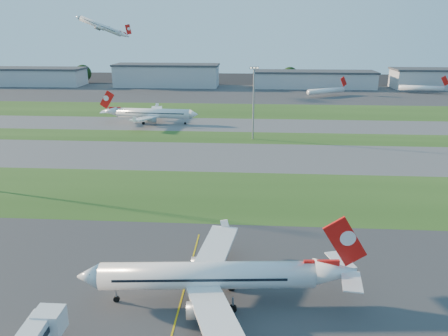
# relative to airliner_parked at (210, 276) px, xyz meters

# --- Properties ---
(grass_strip_a) EXTENTS (300.00, 34.00, 0.01)m
(grass_strip_a) POSITION_rel_airliner_parked_xyz_m (-9.30, 43.38, -4.21)
(grass_strip_a) COLOR #224416
(grass_strip_a) RESTS_ON ground
(taxiway_a) EXTENTS (300.00, 32.00, 0.01)m
(taxiway_a) POSITION_rel_airliner_parked_xyz_m (-9.30, 76.38, -4.21)
(taxiway_a) COLOR #515154
(taxiway_a) RESTS_ON ground
(grass_strip_b) EXTENTS (300.00, 18.00, 0.01)m
(grass_strip_b) POSITION_rel_airliner_parked_xyz_m (-9.30, 101.38, -4.21)
(grass_strip_b) COLOR #224416
(grass_strip_b) RESTS_ON ground
(taxiway_b) EXTENTS (300.00, 26.00, 0.01)m
(taxiway_b) POSITION_rel_airliner_parked_xyz_m (-9.30, 123.38, -4.21)
(taxiway_b) COLOR #515154
(taxiway_b) RESTS_ON ground
(grass_strip_c) EXTENTS (300.00, 40.00, 0.01)m
(grass_strip_c) POSITION_rel_airliner_parked_xyz_m (-9.30, 156.38, -4.21)
(grass_strip_c) COLOR #224416
(grass_strip_c) RESTS_ON ground
(apron_far) EXTENTS (400.00, 80.00, 0.01)m
(apron_far) POSITION_rel_airliner_parked_xyz_m (-9.30, 216.38, -4.21)
(apron_far) COLOR #333335
(apron_far) RESTS_ON ground
(airliner_parked) EXTENTS (38.44, 32.50, 11.99)m
(airliner_parked) POSITION_rel_airliner_parked_xyz_m (0.00, 0.00, 0.00)
(airliner_parked) COLOR white
(airliner_parked) RESTS_ON ground
(airliner_taxiing) EXTENTS (38.95, 32.97, 12.15)m
(airliner_taxiing) POSITION_rel_airliner_parked_xyz_m (-36.66, 123.88, 0.05)
(airliner_taxiing) COLOR white
(airliner_taxiing) RESTS_ON ground
(airliner_departing) EXTENTS (31.88, 26.93, 9.96)m
(airliner_departing) POSITION_rel_airliner_parked_xyz_m (-88.99, 221.33, 35.32)
(airliner_departing) COLOR white
(mini_jet_near) EXTENTS (25.32, 16.37, 9.48)m
(mini_jet_near) POSITION_rel_airliner_parked_xyz_m (48.36, 207.14, -0.93)
(mini_jet_near) COLOR white
(mini_jet_near) RESTS_ON ground
(mini_jet_far) EXTENTS (28.51, 7.19, 9.48)m
(mini_jet_far) POSITION_rel_airliner_parked_xyz_m (108.96, 223.97, -0.93)
(mini_jet_far) COLOR white
(mini_jet_far) RESTS_ON ground
(light_mast_centre) EXTENTS (3.20, 0.70, 25.80)m
(light_mast_centre) POSITION_rel_airliner_parked_xyz_m (5.70, 99.38, 10.60)
(light_mast_centre) COLOR gray
(light_mast_centre) RESTS_ON ground
(hangar_far_west) EXTENTS (91.80, 23.00, 12.20)m
(hangar_far_west) POSITION_rel_airliner_parked_xyz_m (-159.30, 246.38, 1.92)
(hangar_far_west) COLOR #A8ABB0
(hangar_far_west) RESTS_ON ground
(hangar_west) EXTENTS (71.40, 23.00, 15.20)m
(hangar_west) POSITION_rel_airliner_parked_xyz_m (-54.30, 246.38, 3.42)
(hangar_west) COLOR #A8ABB0
(hangar_west) RESTS_ON ground
(hangar_east) EXTENTS (81.60, 23.00, 11.20)m
(hangar_east) POSITION_rel_airliner_parked_xyz_m (45.70, 246.38, 1.42)
(hangar_east) COLOR #A8ABB0
(hangar_east) RESTS_ON ground
(tree_west) EXTENTS (12.10, 12.10, 13.20)m
(tree_west) POSITION_rel_airliner_parked_xyz_m (-119.30, 261.38, 2.93)
(tree_west) COLOR black
(tree_west) RESTS_ON ground
(tree_mid_west) EXTENTS (9.90, 9.90, 10.80)m
(tree_mid_west) POSITION_rel_airliner_parked_xyz_m (-29.30, 257.38, 1.62)
(tree_mid_west) COLOR black
(tree_mid_west) RESTS_ON ground
(tree_mid_east) EXTENTS (11.55, 11.55, 12.60)m
(tree_mid_east) POSITION_rel_airliner_parked_xyz_m (30.70, 260.38, 2.60)
(tree_mid_east) COLOR black
(tree_mid_east) RESTS_ON ground
(tree_east) EXTENTS (10.45, 10.45, 11.40)m
(tree_east) POSITION_rel_airliner_parked_xyz_m (105.70, 258.38, 1.95)
(tree_east) COLOR black
(tree_east) RESTS_ON ground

